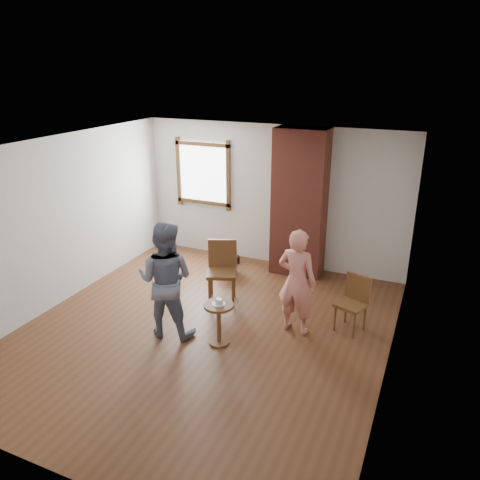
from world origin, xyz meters
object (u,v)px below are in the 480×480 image
at_px(person_pink, 297,282).
at_px(man, 166,280).
at_px(dining_chair_left, 222,267).
at_px(side_table, 219,317).
at_px(stoneware_crock, 227,261).
at_px(dining_chair_right, 354,300).

bearing_deg(person_pink, man, 31.69).
xyz_separation_m(dining_chair_left, side_table, (0.52, -1.20, -0.14)).
distance_m(side_table, person_pink, 1.18).
bearing_deg(man, side_table, 173.96).
bearing_deg(stoneware_crock, man, -87.39).
xyz_separation_m(stoneware_crock, dining_chair_right, (2.45, -0.98, 0.21)).
relative_size(side_table, man, 0.36).
distance_m(stoneware_crock, man, 2.23).
relative_size(stoneware_crock, person_pink, 0.32).
bearing_deg(dining_chair_left, man, -123.57).
bearing_deg(person_pink, stoneware_crock, -32.47).
bearing_deg(side_table, man, -176.59).
relative_size(dining_chair_left, side_table, 1.63).
distance_m(dining_chair_right, man, 2.65).
height_order(dining_chair_left, side_table, dining_chair_left).
bearing_deg(dining_chair_right, stoneware_crock, 176.30).
distance_m(stoneware_crock, dining_chair_left, 1.02).
height_order(dining_chair_left, dining_chair_right, dining_chair_left).
height_order(dining_chair_right, man, man).
bearing_deg(man, stoneware_crock, -96.84).
bearing_deg(stoneware_crock, dining_chair_left, -68.83).
relative_size(stoneware_crock, dining_chair_left, 0.50).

